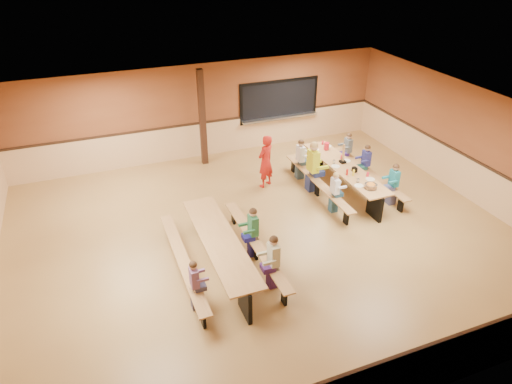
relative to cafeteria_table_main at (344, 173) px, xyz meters
name	(u,v)px	position (x,y,z in m)	size (l,w,h in m)	color
ground	(262,235)	(-2.99, -1.27, -0.53)	(12.00, 12.00, 0.00)	olive
room_envelope	(263,212)	(-2.99, -1.27, 0.16)	(12.04, 10.04, 3.02)	brown
kitchen_pass_through	(279,102)	(-0.39, 3.69, 0.96)	(2.78, 0.28, 1.38)	black
structural_post	(202,118)	(-3.19, 3.13, 0.97)	(0.18, 0.18, 3.00)	black
cafeteria_table_main	(344,173)	(0.00, 0.00, 0.00)	(1.91, 3.70, 0.74)	#AC7944
cafeteria_table_second	(220,247)	(-4.28, -2.03, 0.00)	(1.91, 3.70, 0.74)	#AC7944
seated_child_white_left	(334,192)	(-0.83, -0.90, 0.04)	(0.33, 0.27, 1.12)	white
seated_adult_yellow	(313,167)	(-0.83, 0.33, 0.20)	(0.49, 0.40, 1.45)	#C5CE1D
seated_child_grey_left	(300,159)	(-0.83, 1.11, 0.08)	(0.37, 0.30, 1.21)	silver
seated_child_teal_right	(393,184)	(0.82, -1.13, 0.06)	(0.35, 0.29, 1.17)	teal
seated_child_navy_right	(366,164)	(0.82, 0.19, 0.06)	(0.35, 0.28, 1.17)	navy
seated_child_char_right	(348,151)	(0.82, 1.18, 0.05)	(0.34, 0.28, 1.15)	#535A5D
seated_child_purple_sec	(195,285)	(-5.11, -3.05, 0.03)	(0.32, 0.26, 1.11)	#794E7C
seated_child_green_sec	(253,232)	(-3.46, -1.87, 0.08)	(0.37, 0.30, 1.21)	#29673D
seated_child_tan_sec	(273,262)	(-3.46, -3.01, 0.09)	(0.38, 0.31, 1.23)	#B7B591
standing_woman	(266,161)	(-1.96, 1.04, 0.25)	(0.57, 0.37, 1.56)	red
punch_pitcher	(327,146)	(0.08, 1.20, 0.32)	(0.16, 0.16, 0.22)	red
chip_bowl	(371,186)	(-0.03, -1.32, 0.29)	(0.32, 0.32, 0.15)	orange
napkin_dispenser	(355,170)	(0.09, -0.36, 0.28)	(0.10, 0.14, 0.13)	black
condiment_mustard	(354,173)	(-0.07, -0.55, 0.30)	(0.06, 0.06, 0.17)	yellow
condiment_ketchup	(347,172)	(-0.20, -0.45, 0.30)	(0.06, 0.06, 0.17)	#B2140F
table_paddle	(343,158)	(0.08, 0.25, 0.35)	(0.16, 0.16, 0.56)	black
place_settings	(345,165)	(0.00, 0.00, 0.27)	(0.65, 3.30, 0.11)	beige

